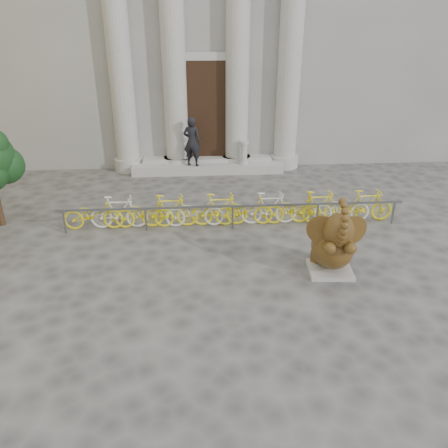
{
  "coord_description": "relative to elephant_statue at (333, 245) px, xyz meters",
  "views": [
    {
      "loc": [
        -0.52,
        -7.65,
        5.47
      ],
      "look_at": [
        0.14,
        1.82,
        1.1
      ],
      "focal_mm": 35.0,
      "sensor_mm": 36.0,
      "label": 1
    }
  ],
  "objects": [
    {
      "name": "classical_building",
      "position": [
        -2.66,
        13.7,
        5.24
      ],
      "size": [
        22.0,
        10.7,
        12.0
      ],
      "color": "gray",
      "rests_on": "ground"
    },
    {
      "name": "bike_rack",
      "position": [
        -2.15,
        2.91,
        -0.24
      ],
      "size": [
        9.99,
        0.53,
        1.0
      ],
      "color": "slate",
      "rests_on": "ground"
    },
    {
      "name": "ground",
      "position": [
        -2.66,
        -1.23,
        -0.75
      ],
      "size": [
        80.0,
        80.0,
        0.0
      ],
      "primitive_type": "plane",
      "color": "#474442",
      "rests_on": "ground"
    },
    {
      "name": "balustrade_post",
      "position": [
        -1.24,
        7.87,
        0.04
      ],
      "size": [
        0.38,
        0.38,
        0.92
      ],
      "color": "#A8A59E",
      "rests_on": "entrance_steps"
    },
    {
      "name": "entrance_steps",
      "position": [
        -2.66,
        8.17,
        -0.57
      ],
      "size": [
        6.0,
        1.2,
        0.36
      ],
      "primitive_type": "cube",
      "color": "#A8A59E",
      "rests_on": "ground"
    },
    {
      "name": "elephant_statue",
      "position": [
        0.0,
        0.0,
        0.0
      ],
      "size": [
        1.37,
        1.55,
        2.05
      ],
      "rotation": [
        0.0,
        0.0,
        -0.09
      ],
      "color": "#A8A59E",
      "rests_on": "ground"
    },
    {
      "name": "pedestrian",
      "position": [
        -3.27,
        7.82,
        0.57
      ],
      "size": [
        0.81,
        0.66,
        1.9
      ],
      "primitive_type": "imported",
      "rotation": [
        0.0,
        0.0,
        2.8
      ],
      "color": "black",
      "rests_on": "entrance_steps"
    }
  ]
}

